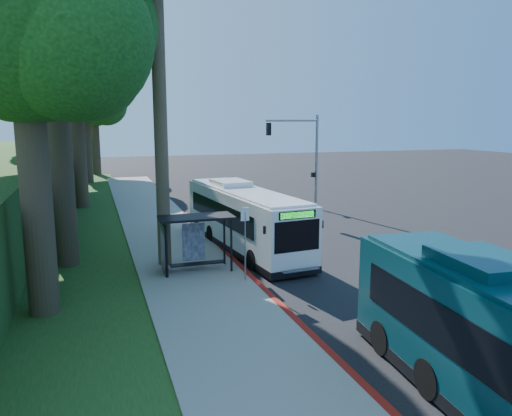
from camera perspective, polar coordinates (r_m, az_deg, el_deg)
name	(u,v)px	position (r m, az deg, el deg)	size (l,w,h in m)	color
ground	(313,245)	(27.24, 6.56, -4.17)	(140.00, 140.00, 0.00)	black
sidewalk	(179,255)	(25.12, -8.79, -5.31)	(4.50, 70.00, 0.12)	gray
red_curb	(247,274)	(21.88, -1.00, -7.50)	(0.25, 30.00, 0.13)	maroon
grass_verge	(61,241)	(29.72, -21.37, -3.55)	(8.00, 70.00, 0.06)	#234719
bus_shelter	(190,233)	(21.97, -7.54, -2.81)	(3.20, 1.51, 2.55)	black
stop_sign_pole	(245,234)	(20.31, -1.25, -2.99)	(0.35, 0.06, 3.17)	gray
traffic_signal_pole	(304,150)	(37.15, 5.51, 6.56)	(4.10, 0.30, 7.00)	gray
tree_0	(52,11)	(24.35, -22.25, 20.08)	(8.40, 8.00, 15.70)	#382B1E
tree_1	(41,10)	(32.53, -23.32, 20.02)	(10.50, 10.00, 18.26)	#382B1E
tree_2	(75,67)	(40.08, -19.96, 14.94)	(8.82, 8.40, 15.12)	#382B1E
tree_3	(52,57)	(48.26, -22.29, 15.67)	(10.08, 9.60, 17.28)	#382B1E
tree_4	(84,90)	(55.98, -19.01, 12.67)	(8.40, 8.00, 14.14)	#382B1E
tree_5	(94,100)	(63.94, -18.02, 11.65)	(7.35, 7.00, 12.86)	#382B1E
tree_6	(26,22)	(18.23, -24.84, 18.76)	(7.56, 7.20, 13.74)	#382B1E
white_bus	(243,217)	(25.98, -1.46, -1.05)	(3.60, 11.59, 3.40)	white
pickup	(271,203)	(36.36, 1.73, 0.60)	(2.29, 4.97, 1.38)	silver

